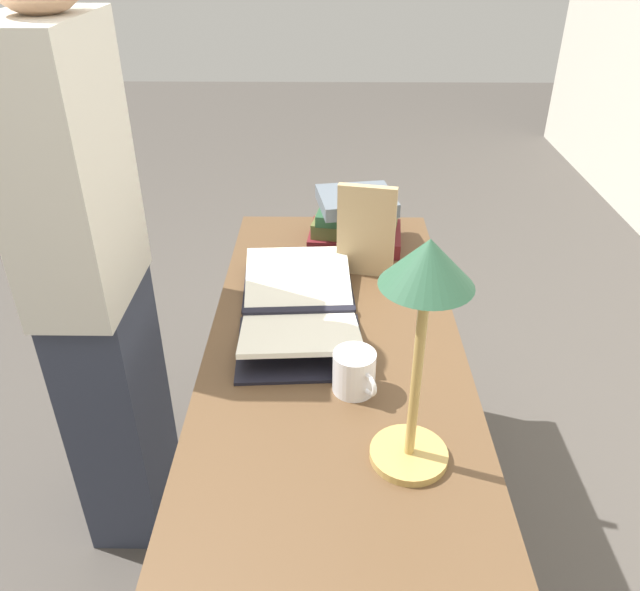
{
  "coord_description": "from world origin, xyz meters",
  "views": [
    {
      "loc": [
        1.21,
        -0.02,
        1.59
      ],
      "look_at": [
        -0.05,
        -0.04,
        0.82
      ],
      "focal_mm": 35.0,
      "sensor_mm": 36.0,
      "label": 1
    }
  ],
  "objects_px": {
    "coffee_mug": "(355,372)",
    "person_reader": "(92,282)",
    "open_book": "(299,309)",
    "book_stack_tall": "(356,221)",
    "book_standing_upright": "(366,231)",
    "reading_lamp": "(424,303)"
  },
  "relations": [
    {
      "from": "coffee_mug",
      "to": "person_reader",
      "type": "distance_m",
      "value": 0.71
    },
    {
      "from": "open_book",
      "to": "person_reader",
      "type": "distance_m",
      "value": 0.51
    },
    {
      "from": "open_book",
      "to": "person_reader",
      "type": "height_order",
      "value": "person_reader"
    },
    {
      "from": "book_stack_tall",
      "to": "book_standing_upright",
      "type": "distance_m",
      "value": 0.19
    },
    {
      "from": "reading_lamp",
      "to": "open_book",
      "type": "bearing_deg",
      "value": -154.98
    },
    {
      "from": "book_standing_upright",
      "to": "person_reader",
      "type": "xyz_separation_m",
      "value": [
        0.2,
        -0.68,
        -0.05
      ]
    },
    {
      "from": "coffee_mug",
      "to": "person_reader",
      "type": "height_order",
      "value": "person_reader"
    },
    {
      "from": "book_standing_upright",
      "to": "coffee_mug",
      "type": "relative_size",
      "value": 2.34
    },
    {
      "from": "book_standing_upright",
      "to": "reading_lamp",
      "type": "relative_size",
      "value": 0.58
    },
    {
      "from": "book_standing_upright",
      "to": "person_reader",
      "type": "bearing_deg",
      "value": -62.59
    },
    {
      "from": "book_standing_upright",
      "to": "coffee_mug",
      "type": "bearing_deg",
      "value": 6.1
    },
    {
      "from": "person_reader",
      "to": "reading_lamp",
      "type": "bearing_deg",
      "value": -124.12
    },
    {
      "from": "reading_lamp",
      "to": "book_standing_upright",
      "type": "bearing_deg",
      "value": -175.99
    },
    {
      "from": "book_stack_tall",
      "to": "person_reader",
      "type": "relative_size",
      "value": 0.18
    },
    {
      "from": "book_stack_tall",
      "to": "person_reader",
      "type": "bearing_deg",
      "value": -60.21
    },
    {
      "from": "reading_lamp",
      "to": "book_stack_tall",
      "type": "bearing_deg",
      "value": -175.49
    },
    {
      "from": "book_standing_upright",
      "to": "reading_lamp",
      "type": "bearing_deg",
      "value": 15.29
    },
    {
      "from": "open_book",
      "to": "reading_lamp",
      "type": "height_order",
      "value": "reading_lamp"
    },
    {
      "from": "coffee_mug",
      "to": "book_standing_upright",
      "type": "bearing_deg",
      "value": 174.83
    },
    {
      "from": "book_stack_tall",
      "to": "person_reader",
      "type": "distance_m",
      "value": 0.76
    },
    {
      "from": "book_standing_upright",
      "to": "coffee_mug",
      "type": "distance_m",
      "value": 0.51
    },
    {
      "from": "reading_lamp",
      "to": "coffee_mug",
      "type": "distance_m",
      "value": 0.36
    }
  ]
}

